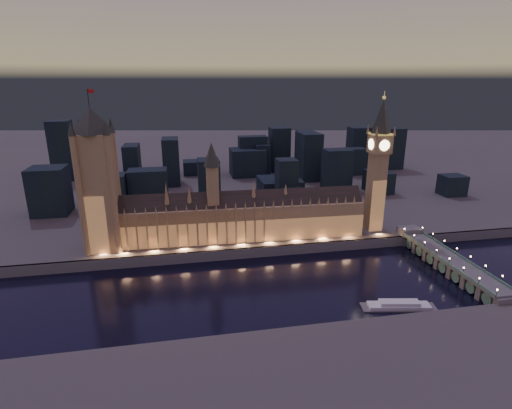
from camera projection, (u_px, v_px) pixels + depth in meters
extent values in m
plane|color=black|center=(264.00, 283.00, 268.31)|extent=(2000.00, 2000.00, 0.00)
cube|color=#413A3F|center=(208.00, 149.00, 754.46)|extent=(2000.00, 960.00, 8.00)
cube|color=#4E584A|center=(253.00, 253.00, 305.53)|extent=(2000.00, 2.50, 8.00)
cube|color=#9A734A|center=(239.00, 222.00, 318.46)|extent=(200.51, 26.00, 28.00)
cube|color=#BA7E47|center=(241.00, 232.00, 310.36)|extent=(200.00, 0.50, 18.00)
cube|color=black|center=(239.00, 202.00, 313.35)|extent=(200.40, 22.27, 16.26)
cube|color=#9A734A|center=(213.00, 187.00, 305.91)|extent=(9.00, 9.00, 32.00)
cone|color=#2B2E26|center=(212.00, 155.00, 298.39)|extent=(13.00, 13.00, 18.00)
cube|color=#9A734A|center=(105.00, 235.00, 290.83)|extent=(1.20, 1.20, 28.00)
cone|color=#9A734A|center=(103.00, 213.00, 286.28)|extent=(2.00, 2.00, 6.00)
cube|color=#9A734A|center=(116.00, 235.00, 292.14)|extent=(1.20, 1.20, 28.00)
cone|color=#9A734A|center=(114.00, 213.00, 287.60)|extent=(2.00, 2.00, 6.00)
cube|color=#9A734A|center=(127.00, 234.00, 293.45)|extent=(1.20, 1.20, 28.00)
cone|color=#9A734A|center=(124.00, 212.00, 288.91)|extent=(2.00, 2.00, 6.00)
cube|color=#9A734A|center=(137.00, 233.00, 294.76)|extent=(1.20, 1.20, 28.00)
cone|color=#9A734A|center=(135.00, 211.00, 290.22)|extent=(2.00, 2.00, 6.00)
cube|color=#9A734A|center=(147.00, 233.00, 296.07)|extent=(1.20, 1.20, 28.00)
cone|color=#9A734A|center=(145.00, 211.00, 291.53)|extent=(2.00, 2.00, 6.00)
cube|color=#9A734A|center=(157.00, 232.00, 297.38)|extent=(1.20, 1.20, 28.00)
cone|color=#9A734A|center=(156.00, 210.00, 292.84)|extent=(2.00, 2.00, 6.00)
cube|color=#9A734A|center=(168.00, 231.00, 298.70)|extent=(1.20, 1.20, 28.00)
cone|color=#9A734A|center=(166.00, 210.00, 294.15)|extent=(2.00, 2.00, 6.00)
cube|color=#9A734A|center=(178.00, 231.00, 300.01)|extent=(1.20, 1.20, 28.00)
cone|color=#9A734A|center=(176.00, 209.00, 295.46)|extent=(2.00, 2.00, 6.00)
cube|color=#9A734A|center=(188.00, 230.00, 301.32)|extent=(1.20, 1.20, 28.00)
cone|color=#9A734A|center=(186.00, 208.00, 296.77)|extent=(2.00, 2.00, 6.00)
cube|color=#9A734A|center=(197.00, 229.00, 302.63)|extent=(1.20, 1.20, 28.00)
cone|color=#9A734A|center=(196.00, 208.00, 298.08)|extent=(2.00, 2.00, 6.00)
cube|color=#9A734A|center=(207.00, 229.00, 303.94)|extent=(1.20, 1.20, 28.00)
cone|color=#9A734A|center=(206.00, 207.00, 299.39)|extent=(2.00, 2.00, 6.00)
cube|color=#9A734A|center=(217.00, 228.00, 305.25)|extent=(1.20, 1.20, 28.00)
cone|color=#9A734A|center=(216.00, 207.00, 300.70)|extent=(2.00, 2.00, 6.00)
cube|color=#9A734A|center=(227.00, 227.00, 306.56)|extent=(1.20, 1.20, 28.00)
cone|color=#9A734A|center=(226.00, 206.00, 302.01)|extent=(2.00, 2.00, 6.00)
cube|color=#9A734A|center=(236.00, 227.00, 307.87)|extent=(1.20, 1.20, 28.00)
cone|color=#9A734A|center=(236.00, 206.00, 303.32)|extent=(2.00, 2.00, 6.00)
cube|color=#9A734A|center=(246.00, 226.00, 309.18)|extent=(1.20, 1.20, 28.00)
cone|color=#9A734A|center=(245.00, 205.00, 304.64)|extent=(2.00, 2.00, 6.00)
cube|color=#9A734A|center=(255.00, 226.00, 310.49)|extent=(1.20, 1.20, 28.00)
cone|color=#9A734A|center=(255.00, 205.00, 305.95)|extent=(2.00, 2.00, 6.00)
cube|color=#9A734A|center=(264.00, 225.00, 311.80)|extent=(1.20, 1.20, 28.00)
cone|color=#9A734A|center=(264.00, 204.00, 307.26)|extent=(2.00, 2.00, 6.00)
cube|color=#9A734A|center=(273.00, 224.00, 313.11)|extent=(1.20, 1.20, 28.00)
cone|color=#9A734A|center=(274.00, 203.00, 308.57)|extent=(2.00, 2.00, 6.00)
cube|color=#9A734A|center=(283.00, 224.00, 314.42)|extent=(1.20, 1.20, 28.00)
cone|color=#9A734A|center=(283.00, 203.00, 309.88)|extent=(2.00, 2.00, 6.00)
cube|color=#9A734A|center=(292.00, 223.00, 315.74)|extent=(1.20, 1.20, 28.00)
cone|color=#9A734A|center=(292.00, 202.00, 311.19)|extent=(2.00, 2.00, 6.00)
cube|color=#9A734A|center=(301.00, 223.00, 317.05)|extent=(1.20, 1.20, 28.00)
cone|color=#9A734A|center=(301.00, 202.00, 312.50)|extent=(2.00, 2.00, 6.00)
cube|color=#9A734A|center=(310.00, 222.00, 318.36)|extent=(1.20, 1.20, 28.00)
cone|color=#9A734A|center=(310.00, 201.00, 313.81)|extent=(2.00, 2.00, 6.00)
cube|color=#9A734A|center=(318.00, 221.00, 319.67)|extent=(1.20, 1.20, 28.00)
cone|color=#9A734A|center=(319.00, 201.00, 315.12)|extent=(2.00, 2.00, 6.00)
cube|color=#9A734A|center=(327.00, 221.00, 320.98)|extent=(1.20, 1.20, 28.00)
cone|color=#9A734A|center=(328.00, 200.00, 316.43)|extent=(2.00, 2.00, 6.00)
cube|color=#9A734A|center=(336.00, 220.00, 322.29)|extent=(1.20, 1.20, 28.00)
cone|color=#9A734A|center=(337.00, 200.00, 317.74)|extent=(2.00, 2.00, 6.00)
cube|color=#9A734A|center=(345.00, 220.00, 323.60)|extent=(1.20, 1.20, 28.00)
cone|color=#9A734A|center=(346.00, 199.00, 319.05)|extent=(2.00, 2.00, 6.00)
cube|color=#9A734A|center=(353.00, 219.00, 324.91)|extent=(1.20, 1.20, 28.00)
cone|color=#9A734A|center=(354.00, 199.00, 320.36)|extent=(2.00, 2.00, 6.00)
cube|color=#9A734A|center=(362.00, 218.00, 326.22)|extent=(1.20, 1.20, 28.00)
cone|color=#9A734A|center=(363.00, 198.00, 321.67)|extent=(2.00, 2.00, 6.00)
cone|color=#9A734A|center=(166.00, 193.00, 300.61)|extent=(4.40, 4.40, 18.00)
cone|color=#9A734A|center=(189.00, 194.00, 304.22)|extent=(4.40, 4.40, 14.00)
cone|color=#9A734A|center=(254.00, 190.00, 312.77)|extent=(4.40, 4.40, 16.00)
cone|color=#9A734A|center=(286.00, 191.00, 317.97)|extent=(4.40, 4.40, 12.00)
cube|color=#9A734A|center=(100.00, 193.00, 291.53)|extent=(23.89, 23.89, 86.64)
cube|color=#BA7E47|center=(101.00, 226.00, 287.44)|extent=(22.00, 0.50, 44.00)
cone|color=#2B2E26|center=(91.00, 120.00, 275.81)|extent=(31.68, 31.68, 18.00)
cylinder|color=black|center=(88.00, 98.00, 271.30)|extent=(0.50, 0.50, 12.00)
cube|color=#B51614|center=(91.00, 91.00, 270.34)|extent=(4.00, 0.15, 2.50)
cylinder|color=#9A734A|center=(81.00, 198.00, 279.27)|extent=(4.40, 4.40, 86.64)
cone|color=#2B2E26|center=(71.00, 128.00, 264.75)|extent=(5.20, 5.20, 10.00)
cylinder|color=#9A734A|center=(87.00, 190.00, 299.89)|extent=(4.40, 4.40, 86.64)
cone|color=#2B2E26|center=(79.00, 125.00, 285.37)|extent=(5.20, 5.20, 10.00)
cylinder|color=#9A734A|center=(113.00, 196.00, 283.17)|extent=(4.40, 4.40, 86.64)
cone|color=#2B2E26|center=(106.00, 128.00, 268.65)|extent=(5.20, 5.20, 10.00)
cylinder|color=#9A734A|center=(118.00, 188.00, 303.79)|extent=(4.40, 4.40, 86.64)
cone|color=#2B2E26|center=(111.00, 124.00, 289.27)|extent=(5.20, 5.20, 10.00)
cube|color=#9A734A|center=(375.00, 192.00, 333.27)|extent=(12.49, 12.49, 65.59)
cube|color=#BA7E47|center=(378.00, 206.00, 330.70)|extent=(12.00, 0.50, 44.00)
cube|color=#9A734A|center=(380.00, 144.00, 321.18)|extent=(15.00, 15.00, 14.88)
cube|color=#F2C64C|center=(381.00, 134.00, 318.76)|extent=(15.75, 15.75, 1.20)
cone|color=#2B2E26|center=(382.00, 117.00, 314.68)|extent=(18.00, 18.00, 26.00)
sphere|color=#F2C64C|center=(384.00, 98.00, 310.32)|extent=(2.80, 2.80, 2.80)
cylinder|color=#F2C64C|center=(385.00, 94.00, 309.57)|extent=(0.40, 0.40, 5.00)
cylinder|color=#FFF2BF|center=(385.00, 145.00, 313.92)|extent=(8.40, 0.50, 8.40)
cylinder|color=#FFF2BF|center=(375.00, 142.00, 328.44)|extent=(8.40, 0.50, 8.40)
cylinder|color=#FFF2BF|center=(371.00, 144.00, 319.81)|extent=(0.50, 8.40, 8.40)
cylinder|color=#FFF2BF|center=(389.00, 144.00, 322.55)|extent=(0.50, 8.40, 8.40)
cone|color=#9A734A|center=(377.00, 131.00, 309.39)|extent=(2.60, 2.60, 8.00)
cone|color=#9A734A|center=(368.00, 129.00, 323.44)|extent=(2.60, 2.60, 8.00)
cone|color=#9A734A|center=(395.00, 131.00, 312.04)|extent=(2.60, 2.60, 8.00)
cone|color=#9A734A|center=(385.00, 128.00, 326.10)|extent=(2.60, 2.60, 8.00)
cube|color=#4E584A|center=(452.00, 260.00, 279.61)|extent=(16.95, 100.00, 1.60)
cube|color=#366551|center=(442.00, 259.00, 277.76)|extent=(0.80, 100.00, 1.60)
cube|color=#366551|center=(463.00, 258.00, 280.62)|extent=(0.80, 100.00, 1.60)
cube|color=#4E584A|center=(409.00, 233.00, 331.38)|extent=(16.95, 12.00, 9.50)
cube|color=#4E584A|center=(506.00, 305.00, 234.30)|extent=(15.26, 4.00, 9.50)
cylinder|color=black|center=(497.00, 293.00, 230.36)|extent=(0.30, 0.30, 4.40)
sphere|color=#FFD88C|center=(497.00, 290.00, 229.67)|extent=(1.00, 1.00, 1.00)
cube|color=#4E584A|center=(488.00, 292.00, 247.68)|extent=(15.26, 4.00, 9.50)
cylinder|color=black|center=(479.00, 282.00, 243.75)|extent=(0.30, 0.30, 4.40)
sphere|color=#FFD88C|center=(480.00, 278.00, 243.06)|extent=(1.00, 1.00, 1.00)
cylinder|color=black|center=(502.00, 279.00, 246.60)|extent=(0.30, 0.30, 4.40)
sphere|color=#FFD88C|center=(503.00, 276.00, 245.91)|extent=(1.00, 1.00, 1.00)
cube|color=#4E584A|center=(472.00, 282.00, 261.07)|extent=(15.26, 4.00, 9.50)
cylinder|color=black|center=(463.00, 271.00, 257.14)|extent=(0.30, 0.30, 4.40)
sphere|color=#FFD88C|center=(464.00, 268.00, 256.44)|extent=(1.00, 1.00, 1.00)
cylinder|color=black|center=(485.00, 269.00, 259.99)|extent=(0.30, 0.30, 4.40)
sphere|color=#FFD88C|center=(486.00, 266.00, 259.30)|extent=(1.00, 1.00, 1.00)
cube|color=#4E584A|center=(458.00, 272.00, 274.46)|extent=(15.26, 4.00, 9.50)
cylinder|color=black|center=(449.00, 262.00, 270.52)|extent=(0.30, 0.30, 4.40)
sphere|color=#FFD88C|center=(450.00, 258.00, 269.83)|extent=(1.00, 1.00, 1.00)
cylinder|color=black|center=(470.00, 260.00, 273.38)|extent=(0.30, 0.30, 4.40)
sphere|color=#FFD88C|center=(471.00, 257.00, 272.69)|extent=(1.00, 1.00, 1.00)
cube|color=#4E584A|center=(445.00, 263.00, 287.85)|extent=(15.26, 4.00, 9.50)
cylinder|color=black|center=(436.00, 253.00, 283.91)|extent=(0.30, 0.30, 4.40)
sphere|color=#FFD88C|center=(437.00, 250.00, 283.22)|extent=(1.00, 1.00, 1.00)
cylinder|color=black|center=(457.00, 251.00, 286.77)|extent=(0.30, 0.30, 4.40)
sphere|color=#FFD88C|center=(457.00, 248.00, 286.08)|extent=(1.00, 1.00, 1.00)
cube|color=#4E584A|center=(433.00, 255.00, 301.24)|extent=(15.26, 4.00, 9.50)
cylinder|color=black|center=(425.00, 245.00, 297.30)|extent=(0.30, 0.30, 4.40)
sphere|color=#FFD88C|center=(425.00, 242.00, 296.61)|extent=(1.00, 1.00, 1.00)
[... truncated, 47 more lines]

